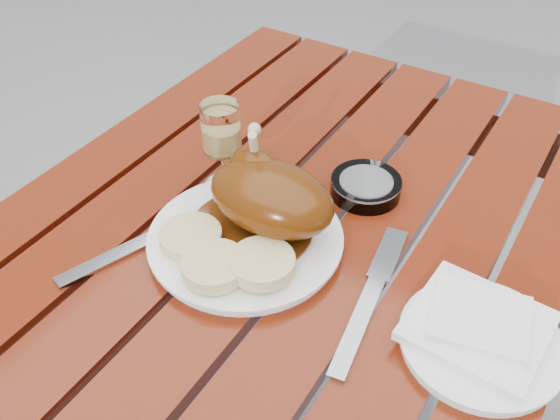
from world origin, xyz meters
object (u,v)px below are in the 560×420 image
at_px(side_plate, 481,343).
at_px(dinner_plate, 246,240).
at_px(wine_glass, 222,148).
at_px(ashtray, 366,187).
at_px(table, 272,392).

bearing_deg(side_plate, dinner_plate, 180.00).
relative_size(dinner_plate, wine_glass, 1.88).
distance_m(wine_glass, side_plate, 0.46).
xyz_separation_m(wine_glass, ashtray, (0.20, 0.10, -0.06)).
xyz_separation_m(dinner_plate, side_plate, (0.34, -0.00, -0.00)).
bearing_deg(ashtray, dinner_plate, -115.89).
height_order(dinner_plate, side_plate, dinner_plate).
xyz_separation_m(table, dinner_plate, (-0.03, -0.02, 0.38)).
relative_size(wine_glass, ashtray, 1.34).
bearing_deg(ashtray, side_plate, -38.26).
distance_m(table, dinner_plate, 0.39).
relative_size(table, dinner_plate, 4.36).
relative_size(table, ashtray, 11.01).
distance_m(dinner_plate, side_plate, 0.34).
bearing_deg(dinner_plate, wine_glass, 137.51).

